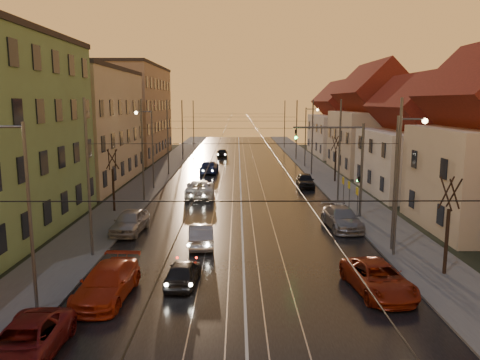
{
  "coord_description": "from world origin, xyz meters",
  "views": [
    {
      "loc": [
        -0.33,
        -16.61,
        8.78
      ],
      "look_at": [
        -0.1,
        22.41,
        2.22
      ],
      "focal_mm": 35.0,
      "sensor_mm": 36.0,
      "label": 1
    }
  ],
  "objects_px": {
    "traffic_light_mast": "(349,158)",
    "street_lamp_3": "(308,131)",
    "driving_car_2": "(200,189)",
    "parked_left_2": "(107,283)",
    "parked_left_3": "(130,222)",
    "parked_right_1": "(342,218)",
    "parked_right_2": "(305,180)",
    "driving_car_0": "(183,272)",
    "parked_left_1": "(25,343)",
    "street_lamp_0": "(21,199)",
    "street_lamp_2": "(149,141)",
    "driving_car_4": "(222,153)",
    "driving_car_1": "(201,235)",
    "parked_right_0": "(378,279)",
    "driving_car_3": "(209,167)",
    "street_lamp_1": "(401,170)"
  },
  "relations": [
    {
      "from": "traffic_light_mast",
      "to": "street_lamp_3",
      "type": "bearing_deg",
      "value": 87.73
    },
    {
      "from": "driving_car_2",
      "to": "traffic_light_mast",
      "type": "bearing_deg",
      "value": 142.67
    },
    {
      "from": "parked_left_2",
      "to": "parked_left_3",
      "type": "bearing_deg",
      "value": 101.24
    },
    {
      "from": "driving_car_2",
      "to": "parked_left_2",
      "type": "xyz_separation_m",
      "value": [
        -2.37,
        -22.81,
        -0.05
      ]
    },
    {
      "from": "parked_right_1",
      "to": "parked_right_2",
      "type": "xyz_separation_m",
      "value": [
        -0.28,
        15.89,
        -0.01
      ]
    },
    {
      "from": "parked_left_2",
      "to": "driving_car_0",
      "type": "bearing_deg",
      "value": 30.48
    },
    {
      "from": "parked_left_1",
      "to": "driving_car_2",
      "type": "bearing_deg",
      "value": 82.26
    },
    {
      "from": "street_lamp_0",
      "to": "street_lamp_2",
      "type": "relative_size",
      "value": 1.0
    },
    {
      "from": "driving_car_0",
      "to": "driving_car_4",
      "type": "bearing_deg",
      "value": -86.15
    },
    {
      "from": "street_lamp_3",
      "to": "driving_car_1",
      "type": "height_order",
      "value": "street_lamp_3"
    },
    {
      "from": "parked_left_3",
      "to": "parked_right_0",
      "type": "bearing_deg",
      "value": -31.99
    },
    {
      "from": "parked_right_0",
      "to": "parked_left_3",
      "type": "bearing_deg",
      "value": 136.62
    },
    {
      "from": "street_lamp_0",
      "to": "parked_left_2",
      "type": "xyz_separation_m",
      "value": [
        2.9,
        1.39,
        -4.15
      ]
    },
    {
      "from": "driving_car_1",
      "to": "parked_right_1",
      "type": "bearing_deg",
      "value": -162.78
    },
    {
      "from": "driving_car_0",
      "to": "parked_left_1",
      "type": "bearing_deg",
      "value": 59.71
    },
    {
      "from": "driving_car_4",
      "to": "parked_right_0",
      "type": "relative_size",
      "value": 0.84
    },
    {
      "from": "street_lamp_2",
      "to": "parked_left_2",
      "type": "distance_m",
      "value": 27.09
    },
    {
      "from": "driving_car_3",
      "to": "street_lamp_1",
      "type": "bearing_deg",
      "value": 114.06
    },
    {
      "from": "traffic_light_mast",
      "to": "parked_left_1",
      "type": "height_order",
      "value": "traffic_light_mast"
    },
    {
      "from": "street_lamp_3",
      "to": "street_lamp_0",
      "type": "bearing_deg",
      "value": -112.48
    },
    {
      "from": "parked_left_3",
      "to": "parked_right_2",
      "type": "xyz_separation_m",
      "value": [
        14.31,
        16.9,
        -0.05
      ]
    },
    {
      "from": "parked_left_2",
      "to": "driving_car_2",
      "type": "bearing_deg",
      "value": 87.89
    },
    {
      "from": "parked_left_3",
      "to": "driving_car_1",
      "type": "bearing_deg",
      "value": -26.06
    },
    {
      "from": "parked_right_0",
      "to": "parked_left_1",
      "type": "bearing_deg",
      "value": -164.53
    },
    {
      "from": "driving_car_2",
      "to": "parked_left_1",
      "type": "distance_m",
      "value": 28.2
    },
    {
      "from": "driving_car_2",
      "to": "parked_right_0",
      "type": "bearing_deg",
      "value": 111.67
    },
    {
      "from": "street_lamp_2",
      "to": "driving_car_2",
      "type": "height_order",
      "value": "street_lamp_2"
    },
    {
      "from": "street_lamp_1",
      "to": "driving_car_1",
      "type": "distance_m",
      "value": 12.47
    },
    {
      "from": "parked_left_2",
      "to": "parked_right_0",
      "type": "distance_m",
      "value": 12.41
    },
    {
      "from": "driving_car_2",
      "to": "parked_left_3",
      "type": "height_order",
      "value": "driving_car_2"
    },
    {
      "from": "street_lamp_1",
      "to": "street_lamp_3",
      "type": "distance_m",
      "value": 36.0
    },
    {
      "from": "driving_car_4",
      "to": "street_lamp_0",
      "type": "bearing_deg",
      "value": 82.15
    },
    {
      "from": "parked_right_0",
      "to": "parked_left_2",
      "type": "bearing_deg",
      "value": 175.59
    },
    {
      "from": "street_lamp_0",
      "to": "driving_car_1",
      "type": "height_order",
      "value": "street_lamp_0"
    },
    {
      "from": "driving_car_0",
      "to": "parked_left_2",
      "type": "xyz_separation_m",
      "value": [
        -3.23,
        -1.62,
        0.13
      ]
    },
    {
      "from": "street_lamp_0",
      "to": "traffic_light_mast",
      "type": "relative_size",
      "value": 1.11
    },
    {
      "from": "street_lamp_1",
      "to": "parked_right_1",
      "type": "xyz_separation_m",
      "value": [
        -2.12,
        5.13,
        -4.15
      ]
    },
    {
      "from": "parked_left_1",
      "to": "parked_right_2",
      "type": "height_order",
      "value": "parked_right_2"
    },
    {
      "from": "driving_car_3",
      "to": "parked_right_0",
      "type": "xyz_separation_m",
      "value": [
        10.05,
        -36.91,
        -0.09
      ]
    },
    {
      "from": "driving_car_3",
      "to": "driving_car_0",
      "type": "bearing_deg",
      "value": 92.69
    },
    {
      "from": "parked_left_2",
      "to": "parked_right_0",
      "type": "xyz_separation_m",
      "value": [
        12.4,
        0.56,
        -0.05
      ]
    },
    {
      "from": "driving_car_0",
      "to": "parked_left_2",
      "type": "relative_size",
      "value": 0.7
    },
    {
      "from": "street_lamp_0",
      "to": "parked_left_3",
      "type": "xyz_separation_m",
      "value": [
        1.5,
        12.12,
        -4.11
      ]
    },
    {
      "from": "parked_left_1",
      "to": "parked_right_0",
      "type": "height_order",
      "value": "parked_right_0"
    },
    {
      "from": "traffic_light_mast",
      "to": "parked_left_2",
      "type": "distance_m",
      "value": 20.73
    },
    {
      "from": "street_lamp_0",
      "to": "driving_car_2",
      "type": "relative_size",
      "value": 1.42
    },
    {
      "from": "street_lamp_1",
      "to": "parked_left_3",
      "type": "relative_size",
      "value": 1.76
    },
    {
      "from": "traffic_light_mast",
      "to": "parked_right_2",
      "type": "bearing_deg",
      "value": 95.63
    },
    {
      "from": "parked_left_2",
      "to": "parked_right_1",
      "type": "xyz_separation_m",
      "value": [
        13.19,
        11.74,
        -0.0
      ]
    },
    {
      "from": "street_lamp_3",
      "to": "parked_right_2",
      "type": "bearing_deg",
      "value": -99.08
    }
  ]
}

